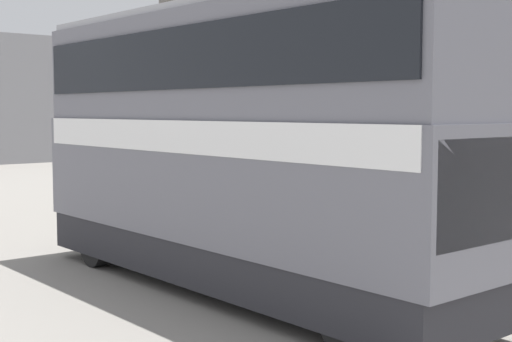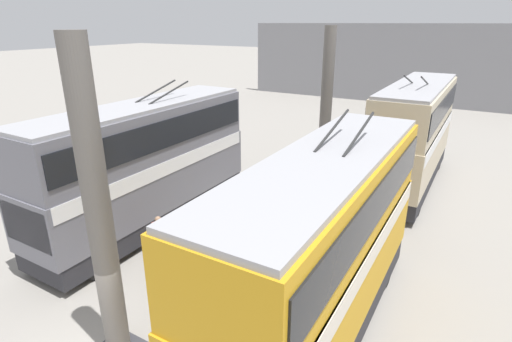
% 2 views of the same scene
% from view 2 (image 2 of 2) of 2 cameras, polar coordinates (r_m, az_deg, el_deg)
% --- Properties ---
extents(depot_back_wall, '(0.50, 36.00, 7.93)m').
position_cam_2_polar(depot_back_wall, '(44.55, 21.56, 13.89)').
color(depot_back_wall, gray).
rests_on(depot_back_wall, ground_plane).
extents(support_column_near, '(1.08, 1.08, 7.90)m').
position_cam_2_polar(support_column_near, '(9.81, -21.46, -6.44)').
color(support_column_near, '#605B56').
rests_on(support_column_near, ground_plane).
extents(support_column_far, '(1.08, 1.08, 7.90)m').
position_cam_2_polar(support_column_far, '(21.13, 9.95, 8.71)').
color(support_column_far, '#605B56').
rests_on(support_column_far, ground_plane).
extents(bus_left_near, '(9.48, 2.54, 5.78)m').
position_cam_2_polar(bus_left_near, '(10.25, 9.46, -9.72)').
color(bus_left_near, black).
rests_on(bus_left_near, ground_plane).
extents(bus_left_far, '(9.88, 2.54, 5.90)m').
position_cam_2_polar(bus_left_far, '(21.55, 21.61, 5.52)').
color(bus_left_far, black).
rests_on(bus_left_far, ground_plane).
extents(bus_right_near, '(10.17, 2.54, 5.74)m').
position_cam_2_polar(bus_right_near, '(16.48, -15.50, 1.58)').
color(bus_right_near, black).
rests_on(bus_right_near, ground_plane).
extents(person_by_right_row, '(0.48, 0.41, 1.68)m').
position_cam_2_polar(person_by_right_row, '(14.76, -13.60, -9.09)').
color(person_by_right_row, '#384251').
rests_on(person_by_right_row, ground_plane).
extents(person_aisle_midway, '(0.48, 0.39, 1.72)m').
position_cam_2_polar(person_aisle_midway, '(15.66, -1.77, -6.58)').
color(person_aisle_midway, '#384251').
rests_on(person_aisle_midway, ground_plane).
extents(person_aisle_foreground, '(0.42, 0.48, 1.61)m').
position_cam_2_polar(person_aisle_foreground, '(12.13, -13.49, -16.48)').
color(person_aisle_foreground, '#384251').
rests_on(person_aisle_foreground, ground_plane).
extents(oil_drum, '(0.55, 0.55, 0.87)m').
position_cam_2_polar(oil_drum, '(23.53, 15.37, 0.90)').
color(oil_drum, '#B28E23').
rests_on(oil_drum, ground_plane).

